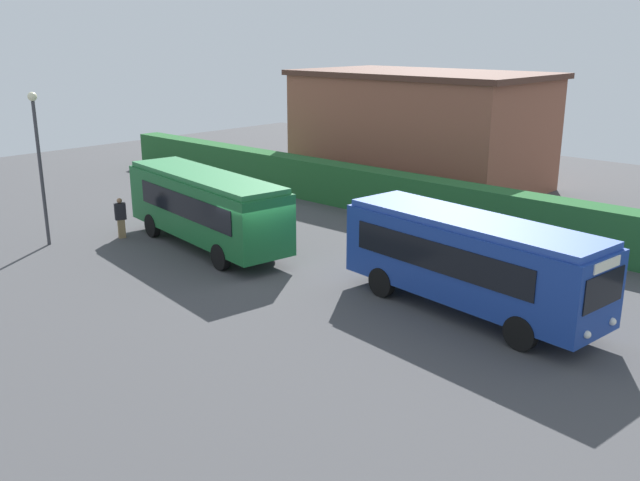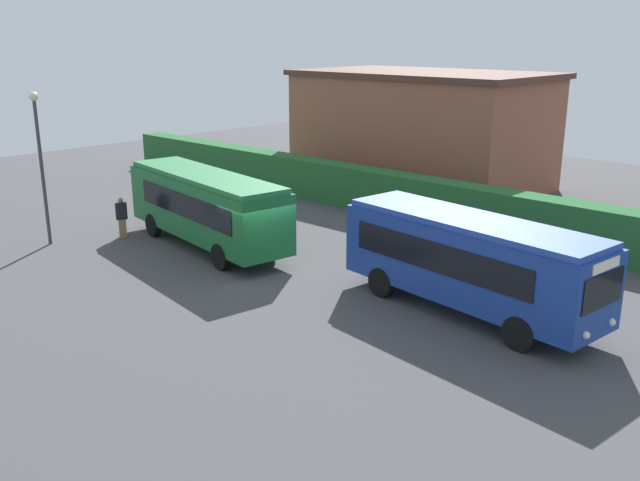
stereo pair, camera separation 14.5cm
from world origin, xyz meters
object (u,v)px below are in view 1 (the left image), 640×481
bus_green (205,205)px  person_left (121,217)px  lamppost (39,153)px  bus_blue (470,258)px  person_center (263,206)px

bus_green → person_left: 4.20m
person_left → lamppost: (-1.34, -2.62, 2.92)m
bus_blue → person_left: size_ratio=5.14×
bus_green → bus_blue: 11.57m
bus_green → bus_blue: (11.50, 1.24, -0.01)m
person_center → bus_green: bearing=38.7°
bus_green → person_center: bearing=-75.5°
person_left → bus_green: bearing=46.6°
lamppost → person_left: bearing=62.9°
person_left → bus_blue: bearing=33.8°
lamppost → person_center: bearing=58.6°
bus_blue → lamppost: 17.62m
person_left → person_center: bearing=79.7°
person_left → person_center: 6.14m
bus_blue → person_left: (-15.27, -2.87, -0.85)m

